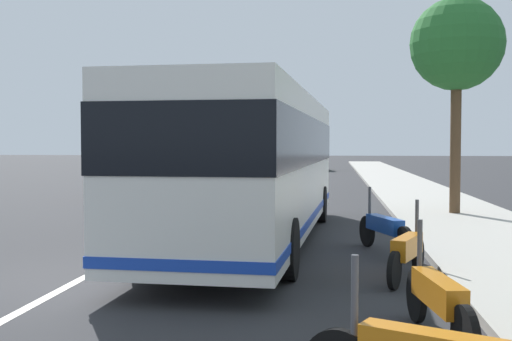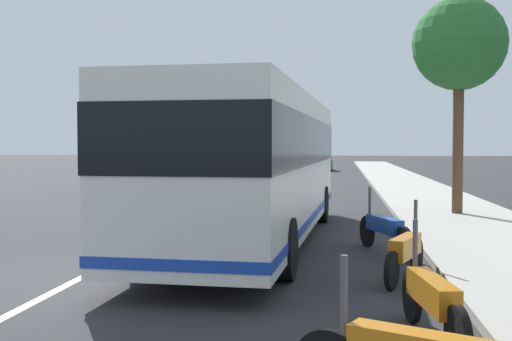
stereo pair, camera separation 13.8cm
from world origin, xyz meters
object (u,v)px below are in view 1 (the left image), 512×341
at_px(motorcycle_mid_row, 438,300).
at_px(car_side_street, 254,160).
at_px(motorcycle_far_end, 407,252).
at_px(roadside_tree_mid_block, 457,46).
at_px(motorcycle_angled, 384,229).
at_px(coach_bus, 256,160).
at_px(car_ahead_same_lane, 316,162).
at_px(car_oncoming, 156,181).

bearing_deg(motorcycle_mid_row, car_side_street, 1.15).
relative_size(motorcycle_mid_row, car_side_street, 0.52).
height_order(motorcycle_far_end, roadside_tree_mid_block, roadside_tree_mid_block).
bearing_deg(car_side_street, motorcycle_angled, 15.05).
relative_size(coach_bus, car_ahead_same_lane, 2.50).
distance_m(car_oncoming, car_side_street, 29.22).
xyz_separation_m(coach_bus, motorcycle_far_end, (-3.56, -2.88, -1.37)).
height_order(motorcycle_mid_row, car_side_street, car_side_street).
height_order(motorcycle_angled, car_side_street, car_side_street).
relative_size(car_oncoming, roadside_tree_mid_block, 0.72).
distance_m(motorcycle_far_end, car_ahead_same_lane, 41.72).
height_order(motorcycle_far_end, car_oncoming, car_oncoming).
bearing_deg(car_side_street, roadside_tree_mid_block, 20.92).
xyz_separation_m(coach_bus, roadside_tree_mid_block, (5.29, -5.27, 3.21)).
bearing_deg(motorcycle_mid_row, car_ahead_same_lane, -5.24).
bearing_deg(car_oncoming, motorcycle_angled, 38.36).
bearing_deg(car_side_street, car_ahead_same_lane, 74.47).
height_order(coach_bus, motorcycle_mid_row, coach_bus).
xyz_separation_m(motorcycle_angled, car_oncoming, (11.91, 8.12, 0.22)).
bearing_deg(motorcycle_angled, motorcycle_far_end, 163.62).
bearing_deg(car_ahead_same_lane, car_side_street, 66.58).
height_order(car_ahead_same_lane, roadside_tree_mid_block, roadside_tree_mid_block).
bearing_deg(car_ahead_same_lane, car_oncoming, 164.61).
xyz_separation_m(car_ahead_same_lane, car_side_street, (1.94, 5.41, 0.07)).
distance_m(coach_bus, car_side_street, 40.36).
bearing_deg(car_oncoming, roadside_tree_mid_block, 66.80).
distance_m(motorcycle_far_end, car_side_street, 44.32).
height_order(car_ahead_same_lane, car_side_street, car_side_street).
xyz_separation_m(motorcycle_mid_row, roadside_tree_mid_block, (12.05, -2.42, 4.56)).
distance_m(motorcycle_angled, car_side_street, 41.89).
bearing_deg(motorcycle_far_end, coach_bus, 59.73).
height_order(motorcycle_mid_row, motorcycle_far_end, motorcycle_mid_row).
xyz_separation_m(motorcycle_mid_row, car_ahead_same_lane, (44.83, 2.61, 0.23)).
height_order(car_oncoming, car_side_street, car_side_street).
bearing_deg(roadside_tree_mid_block, coach_bus, 135.15).
relative_size(motorcycle_mid_row, car_oncoming, 0.49).
bearing_deg(roadside_tree_mid_block, car_oncoming, 62.72).
bearing_deg(motorcycle_mid_row, motorcycle_far_end, -9.32).
relative_size(car_oncoming, car_side_street, 1.06).
xyz_separation_m(car_oncoming, car_ahead_same_lane, (27.28, -5.64, -0.00)).
relative_size(car_oncoming, car_ahead_same_lane, 0.98).
height_order(motorcycle_mid_row, car_ahead_same_lane, car_ahead_same_lane).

